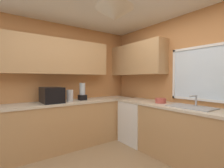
% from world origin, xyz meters
% --- Properties ---
extents(room_shell, '(4.02, 3.48, 2.58)m').
position_xyz_m(room_shell, '(-0.39, 0.44, 1.72)').
color(room_shell, '#C6844C').
rests_on(room_shell, ground_plane).
extents(counter_run_left, '(0.65, 3.09, 0.91)m').
position_xyz_m(counter_run_left, '(-1.64, 0.00, 0.46)').
color(counter_run_left, tan).
rests_on(counter_run_left, ground_plane).
extents(counter_run_back, '(3.11, 0.65, 0.91)m').
position_xyz_m(counter_run_back, '(0.21, 1.37, 0.46)').
color(counter_run_back, tan).
rests_on(counter_run_back, ground_plane).
extents(dishwasher, '(0.60, 0.60, 0.86)m').
position_xyz_m(dishwasher, '(-0.98, 1.34, 0.43)').
color(dishwasher, white).
rests_on(dishwasher, ground_plane).
extents(microwave, '(0.48, 0.36, 0.29)m').
position_xyz_m(microwave, '(-1.64, -0.26, 1.05)').
color(microwave, black).
rests_on(microwave, counter_run_left).
extents(kettle, '(0.13, 0.13, 0.23)m').
position_xyz_m(kettle, '(-1.62, 0.09, 1.02)').
color(kettle, '#B7B7BC').
rests_on(kettle, counter_run_left).
extents(sink_assembly, '(0.68, 0.40, 0.19)m').
position_xyz_m(sink_assembly, '(0.17, 1.38, 0.92)').
color(sink_assembly, '#9EA0A5').
rests_on(sink_assembly, counter_run_back).
extents(bowl, '(0.20, 0.20, 0.09)m').
position_xyz_m(bowl, '(-0.41, 1.37, 0.95)').
color(bowl, '#B74C42').
rests_on(bowl, counter_run_back).
extents(blender_appliance, '(0.15, 0.15, 0.36)m').
position_xyz_m(blender_appliance, '(-1.64, 0.37, 1.07)').
color(blender_appliance, black).
rests_on(blender_appliance, counter_run_left).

